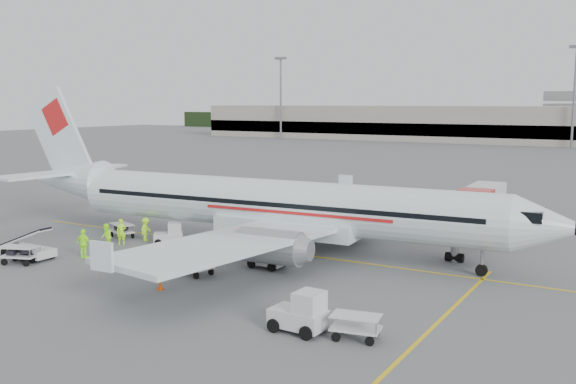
% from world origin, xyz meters
% --- Properties ---
extents(ground, '(360.00, 360.00, 0.00)m').
position_xyz_m(ground, '(0.00, 0.00, 0.00)').
color(ground, '#56595B').
extents(stripe_lead, '(44.00, 0.20, 0.01)m').
position_xyz_m(stripe_lead, '(0.00, 0.00, 0.01)').
color(stripe_lead, yellow).
rests_on(stripe_lead, ground).
extents(stripe_cross, '(0.20, 20.00, 0.01)m').
position_xyz_m(stripe_cross, '(14.00, -8.00, 0.01)').
color(stripe_cross, yellow).
rests_on(stripe_cross, ground).
extents(terminal_west, '(110.00, 22.00, 9.00)m').
position_xyz_m(terminal_west, '(-40.00, 130.00, 4.50)').
color(terminal_west, gray).
rests_on(terminal_west, ground).
extents(mast_west, '(3.20, 1.20, 22.00)m').
position_xyz_m(mast_west, '(-70.00, 118.00, 11.00)').
color(mast_west, slate).
rests_on(mast_west, ground).
extents(mast_center, '(3.20, 1.20, 22.00)m').
position_xyz_m(mast_center, '(5.00, 118.00, 11.00)').
color(mast_center, slate).
rests_on(mast_center, ground).
extents(aircraft, '(41.80, 33.72, 11.01)m').
position_xyz_m(aircraft, '(0.30, -0.13, 5.50)').
color(aircraft, white).
rests_on(aircraft, ground).
extents(jet_bridge, '(3.27, 15.16, 3.96)m').
position_xyz_m(jet_bridge, '(11.30, 8.76, 1.98)').
color(jet_bridge, silver).
rests_on(jet_bridge, ground).
extents(belt_loader, '(4.97, 1.91, 2.68)m').
position_xyz_m(belt_loader, '(-12.62, -9.72, 1.34)').
color(belt_loader, silver).
rests_on(belt_loader, ground).
extents(tug_fore, '(2.52, 1.52, 1.89)m').
position_xyz_m(tug_fore, '(9.03, -12.59, 0.95)').
color(tug_fore, silver).
rests_on(tug_fore, ground).
extents(tug_mid, '(2.25, 1.33, 1.71)m').
position_xyz_m(tug_mid, '(2.00, -3.92, 0.85)').
color(tug_mid, silver).
rests_on(tug_mid, ground).
extents(tug_aft, '(2.31, 2.17, 1.56)m').
position_xyz_m(tug_aft, '(-7.50, -2.00, 0.78)').
color(tug_aft, silver).
rests_on(tug_aft, ground).
extents(cart_loaded_a, '(2.35, 1.90, 1.06)m').
position_xyz_m(cart_loaded_a, '(-11.99, -2.00, 0.53)').
color(cart_loaded_a, silver).
rests_on(cart_loaded_a, ground).
extents(cart_loaded_b, '(2.45, 1.94, 1.12)m').
position_xyz_m(cart_loaded_b, '(-11.83, -10.92, 0.56)').
color(cart_loaded_b, silver).
rests_on(cart_loaded_b, ground).
extents(cart_empty_a, '(2.38, 1.67, 1.14)m').
position_xyz_m(cart_empty_a, '(-0.77, -7.48, 0.57)').
color(cart_empty_a, silver).
rests_on(cart_empty_a, ground).
extents(cart_empty_b, '(2.26, 1.58, 1.08)m').
position_xyz_m(cart_empty_b, '(11.61, -12.18, 0.54)').
color(cart_empty_b, silver).
rests_on(cart_empty_b, ground).
extents(cone_port, '(0.39, 0.39, 0.64)m').
position_xyz_m(cone_port, '(3.55, 12.25, 0.32)').
color(cone_port, '#EE4307').
rests_on(cone_port, ground).
extents(cone_stbd, '(0.33, 0.33, 0.54)m').
position_xyz_m(cone_stbd, '(-0.50, -10.80, 0.27)').
color(cone_stbd, '#EE4307').
rests_on(cone_stbd, ground).
extents(crew_a, '(0.80, 0.73, 1.84)m').
position_xyz_m(crew_a, '(-10.31, -3.74, 0.92)').
color(crew_a, '#A3FC17').
rests_on(crew_a, ground).
extents(crew_b, '(1.09, 1.07, 1.77)m').
position_xyz_m(crew_b, '(-10.16, -5.30, 0.88)').
color(crew_b, '#A3FC17').
rests_on(crew_b, ground).
extents(crew_c, '(0.85, 1.21, 1.71)m').
position_xyz_m(crew_c, '(-9.68, -1.93, 0.85)').
color(crew_c, '#A3FC17').
rests_on(crew_c, ground).
extents(crew_d, '(1.16, 0.59, 1.91)m').
position_xyz_m(crew_d, '(-9.55, -7.85, 0.95)').
color(crew_d, '#A3FC17').
rests_on(crew_d, ground).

